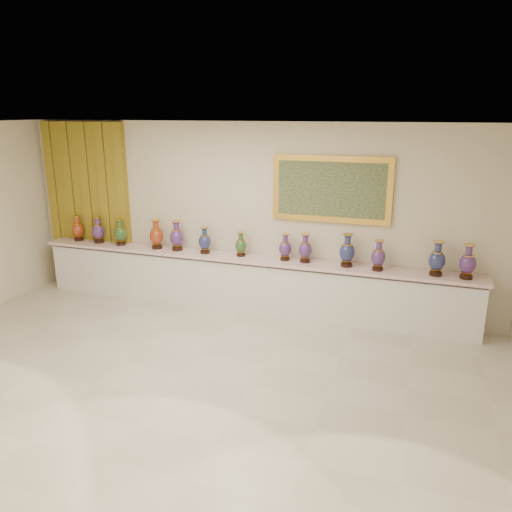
{
  "coord_description": "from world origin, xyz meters",
  "views": [
    {
      "loc": [
        2.62,
        -4.97,
        3.16
      ],
      "look_at": [
        0.38,
        1.7,
        1.1
      ],
      "focal_mm": 35.0,
      "sensor_mm": 36.0,
      "label": 1
    }
  ],
  "objects": [
    {
      "name": "room",
      "position": [
        -2.33,
        2.44,
        1.58
      ],
      "size": [
        8.0,
        8.0,
        8.0
      ],
      "color": "beige",
      "rests_on": "ground"
    },
    {
      "name": "counter",
      "position": [
        0.0,
        2.27,
        0.44
      ],
      "size": [
        7.28,
        0.48,
        0.9
      ],
      "color": "white",
      "rests_on": "ground"
    },
    {
      "name": "vase_1",
      "position": [
        -2.75,
        2.27,
        1.11
      ],
      "size": [
        0.28,
        0.28,
        0.46
      ],
      "rotation": [
        0.0,
        0.0,
        0.38
      ],
      "color": "black",
      "rests_on": "counter"
    },
    {
      "name": "vase_0",
      "position": [
        -3.2,
        2.29,
        1.1
      ],
      "size": [
        0.24,
        0.24,
        0.45
      ],
      "rotation": [
        0.0,
        0.0,
        -0.18
      ],
      "color": "black",
      "rests_on": "counter"
    },
    {
      "name": "vase_3",
      "position": [
        -1.58,
        2.25,
        1.12
      ],
      "size": [
        0.26,
        0.26,
        0.5
      ],
      "rotation": [
        0.0,
        0.0,
        0.11
      ],
      "color": "black",
      "rests_on": "counter"
    },
    {
      "name": "vase_12",
      "position": [
        3.3,
        2.23,
        1.12
      ],
      "size": [
        0.28,
        0.28,
        0.49
      ],
      "rotation": [
        0.0,
        0.0,
        -0.24
      ],
      "color": "black",
      "rests_on": "counter"
    },
    {
      "name": "vase_6",
      "position": [
        -0.07,
        2.28,
        1.08
      ],
      "size": [
        0.24,
        0.24,
        0.39
      ],
      "rotation": [
        0.0,
        0.0,
        -0.42
      ],
      "color": "black",
      "rests_on": "counter"
    },
    {
      "name": "vase_10",
      "position": [
        2.09,
        2.22,
        1.1
      ],
      "size": [
        0.22,
        0.22,
        0.46
      ],
      "rotation": [
        0.0,
        0.0,
        -0.03
      ],
      "color": "black",
      "rests_on": "counter"
    },
    {
      "name": "vase_9",
      "position": [
        1.63,
        2.26,
        1.13
      ],
      "size": [
        0.29,
        0.29,
        0.5
      ],
      "rotation": [
        0.0,
        0.0,
        0.32
      ],
      "color": "black",
      "rests_on": "counter"
    },
    {
      "name": "label_card",
      "position": [
        -1.49,
        2.13,
        0.9
      ],
      "size": [
        0.1,
        0.06,
        0.0
      ],
      "primitive_type": "cube",
      "color": "white",
      "rests_on": "counter"
    },
    {
      "name": "ground",
      "position": [
        0.0,
        0.0,
        0.0
      ],
      "size": [
        8.0,
        8.0,
        0.0
      ],
      "primitive_type": "plane",
      "color": "beige",
      "rests_on": "ground"
    },
    {
      "name": "vase_4",
      "position": [
        -1.21,
        2.27,
        1.12
      ],
      "size": [
        0.25,
        0.25,
        0.5
      ],
      "rotation": [
        0.0,
        0.0,
        -0.1
      ],
      "color": "black",
      "rests_on": "counter"
    },
    {
      "name": "vase_8",
      "position": [
        0.99,
        2.27,
        1.1
      ],
      "size": [
        0.27,
        0.27,
        0.45
      ],
      "rotation": [
        0.0,
        0.0,
        0.35
      ],
      "color": "black",
      "rests_on": "counter"
    },
    {
      "name": "vase_2",
      "position": [
        -2.3,
        2.26,
        1.1
      ],
      "size": [
        0.25,
        0.25,
        0.45
      ],
      "rotation": [
        0.0,
        0.0,
        0.21
      ],
      "color": "black",
      "rests_on": "counter"
    },
    {
      "name": "vase_7",
      "position": [
        0.66,
        2.28,
        1.09
      ],
      "size": [
        0.24,
        0.24,
        0.42
      ],
      "rotation": [
        0.0,
        0.0,
        0.23
      ],
      "color": "black",
      "rests_on": "counter"
    },
    {
      "name": "vase_5",
      "position": [
        -0.69,
        2.24,
        1.1
      ],
      "size": [
        0.27,
        0.27,
        0.44
      ],
      "rotation": [
        0.0,
        0.0,
        -0.38
      ],
      "color": "black",
      "rests_on": "counter"
    },
    {
      "name": "vase_11",
      "position": [
        2.9,
        2.24,
        1.12
      ],
      "size": [
        0.31,
        0.31,
        0.5
      ],
      "rotation": [
        0.0,
        0.0,
        -0.42
      ],
      "color": "black",
      "rests_on": "counter"
    }
  ]
}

